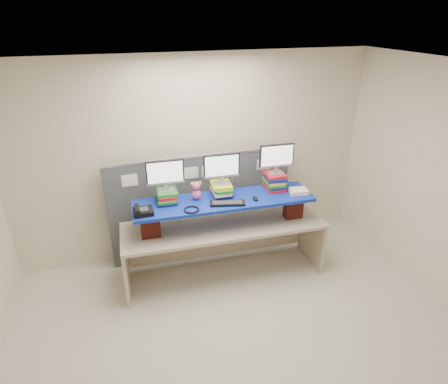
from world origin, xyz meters
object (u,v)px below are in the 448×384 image
object	(u,v)px
monitor_center	(222,167)
desk_phone	(143,211)
desk	(224,235)
keyboard	(227,203)
monitor_left	(165,174)
blue_board	(224,201)
monitor_right	(277,157)

from	to	relation	value
monitor_center	desk_phone	bearing A→B (deg)	-166.61
desk	keyboard	bearing A→B (deg)	-87.26
desk	desk_phone	bearing A→B (deg)	-173.19
monitor_left	desk_phone	distance (m)	0.51
desk	keyboard	world-z (taller)	keyboard
blue_board	monitor_center	world-z (taller)	monitor_center
monitor_left	keyboard	distance (m)	0.82
monitor_center	monitor_right	xyz separation A→B (m)	(0.71, -0.04, 0.06)
blue_board	desk_phone	xyz separation A→B (m)	(-1.00, -0.07, 0.06)
monitor_center	monitor_right	world-z (taller)	monitor_right
monitor_left	monitor_center	size ratio (longest dim) A/B	1.00
monitor_left	desk_phone	bearing A→B (deg)	-142.48
monitor_center	monitor_left	bearing A→B (deg)	-180.00
monitor_center	keyboard	xyz separation A→B (m)	(-0.01, -0.25, -0.37)
monitor_right	monitor_left	bearing A→B (deg)	-180.00
blue_board	monitor_left	world-z (taller)	monitor_left
monitor_right	keyboard	distance (m)	0.87
monitor_right	desk_phone	bearing A→B (deg)	-172.10
blue_board	keyboard	world-z (taller)	keyboard
keyboard	monitor_center	bearing A→B (deg)	102.61
desk_phone	monitor_left	bearing A→B (deg)	34.14
blue_board	monitor_right	distance (m)	0.86
monitor_left	monitor_right	distance (m)	1.40
desk	keyboard	size ratio (longest dim) A/B	5.96
keyboard	desk_phone	size ratio (longest dim) A/B	1.99
blue_board	monitor_center	size ratio (longest dim) A/B	4.95
desk	blue_board	size ratio (longest dim) A/B	1.18
monitor_right	desk_phone	size ratio (longest dim) A/B	2.03
desk_phone	keyboard	bearing A→B (deg)	-4.33
monitor_left	blue_board	bearing A→B (deg)	-9.76
monitor_right	desk_phone	distance (m)	1.78
monitor_right	desk_phone	xyz separation A→B (m)	(-1.72, -0.14, -0.41)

